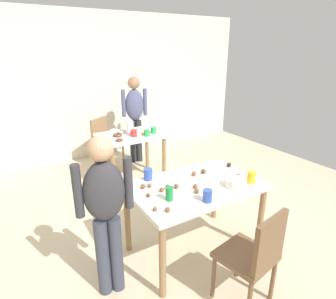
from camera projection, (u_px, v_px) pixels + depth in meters
name	position (u px, v px, depth m)	size (l,w,h in m)	color
ground_plane	(196.00, 243.00, 3.07)	(6.40, 6.40, 0.00)	beige
wall_back	(93.00, 87.00, 5.20)	(6.40, 0.10, 2.60)	beige
dining_table_near	(195.00, 193.00, 2.76)	(1.26, 0.82, 0.75)	silver
dining_table_far	(131.00, 142.00, 4.33)	(0.94, 0.69, 0.75)	white
chair_near_table	(255.00, 254.00, 2.18)	(0.46, 0.46, 0.87)	brown
chair_far_table	(105.00, 140.00, 4.84)	(0.55, 0.55, 0.87)	olive
person_girl_near	(105.00, 206.00, 2.21)	(0.46, 0.26, 1.40)	#383D4C
person_adult_far	(135.00, 112.00, 4.97)	(0.45, 0.27, 1.52)	#28282D
mixing_bowl	(236.00, 183.00, 2.67)	(0.19, 0.19, 0.08)	white
soda_can	(169.00, 194.00, 2.43)	(0.07, 0.07, 0.12)	#198438
fork_near	(181.00, 172.00, 2.98)	(0.17, 0.02, 0.01)	silver
cup_near_0	(207.00, 196.00, 2.41)	(0.08, 0.08, 0.11)	#3351B2
cup_near_1	(251.00, 177.00, 2.74)	(0.08, 0.08, 0.11)	yellow
cup_near_2	(148.00, 174.00, 2.81)	(0.09, 0.09, 0.12)	#3351B2
cake_ball_0	(203.00, 171.00, 2.95)	(0.05, 0.05, 0.05)	brown
cake_ball_1	(168.00, 210.00, 2.26)	(0.04, 0.04, 0.04)	brown
cake_ball_2	(238.00, 176.00, 2.84)	(0.05, 0.05, 0.05)	brown
cake_ball_3	(194.00, 174.00, 2.90)	(0.05, 0.05, 0.05)	brown
cake_ball_4	(149.00, 185.00, 2.66)	(0.04, 0.04, 0.04)	brown
cake_ball_5	(143.00, 186.00, 2.64)	(0.05, 0.05, 0.05)	brown
cake_ball_6	(176.00, 186.00, 2.64)	(0.05, 0.05, 0.05)	brown
cake_ball_7	(148.00, 195.00, 2.49)	(0.04, 0.04, 0.04)	brown
cake_ball_8	(251.00, 177.00, 2.83)	(0.05, 0.05, 0.05)	brown
cake_ball_9	(155.00, 209.00, 2.28)	(0.04, 0.04, 0.04)	brown
cake_ball_10	(162.00, 190.00, 2.58)	(0.04, 0.04, 0.04)	brown
cake_ball_11	(229.00, 165.00, 3.12)	(0.05, 0.05, 0.05)	#3D2319
cake_ball_12	(195.00, 186.00, 2.64)	(0.05, 0.05, 0.05)	brown
cake_ball_13	(168.00, 187.00, 2.62)	(0.05, 0.05, 0.05)	#3D2319
cake_ball_14	(197.00, 191.00, 2.55)	(0.05, 0.05, 0.05)	brown
pitcher_far	(130.00, 128.00, 4.25)	(0.11, 0.11, 0.21)	white
cup_far_0	(134.00, 133.00, 4.17)	(0.09, 0.09, 0.10)	red
cup_far_1	(154.00, 130.00, 4.33)	(0.09, 0.09, 0.10)	green
cup_far_2	(147.00, 133.00, 4.18)	(0.08, 0.08, 0.10)	green
donut_far_0	(114.00, 131.00, 4.39)	(0.14, 0.14, 0.04)	white
donut_far_1	(117.00, 135.00, 4.18)	(0.14, 0.14, 0.04)	brown
donut_far_2	(144.00, 133.00, 4.32)	(0.10, 0.10, 0.03)	gold
donut_far_3	(119.00, 140.00, 3.97)	(0.10, 0.10, 0.03)	brown
donut_far_4	(122.00, 131.00, 4.38)	(0.13, 0.13, 0.04)	white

